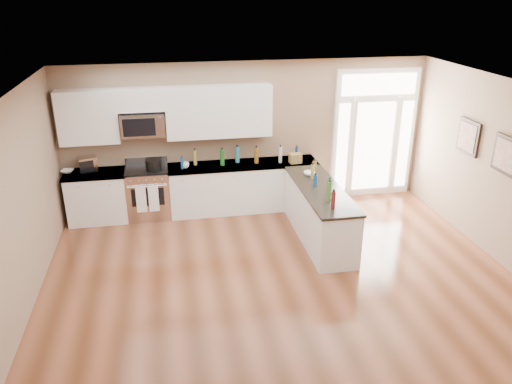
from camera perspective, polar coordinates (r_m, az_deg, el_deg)
ground at (r=6.73m, az=5.09°, el=-14.73°), size 8.00×8.00×0.00m
room_shell at (r=5.86m, az=5.66°, el=-1.33°), size 8.00×8.00×8.00m
back_cabinet_left at (r=9.64m, az=-17.60°, el=-0.66°), size 1.10×0.66×0.94m
back_cabinet_right at (r=9.64m, az=-1.46°, el=0.47°), size 2.85×0.66×0.94m
peninsula_cabinet at (r=8.59m, az=7.24°, el=-2.66°), size 0.69×2.32×0.94m
upper_cabinet_left at (r=9.32m, az=-18.65°, el=8.11°), size 1.04×0.33×0.95m
upper_cabinet_right at (r=9.27m, az=-4.26°, el=9.16°), size 1.94×0.33×0.95m
upper_cabinet_short at (r=9.17m, az=-13.04°, el=10.26°), size 0.82×0.33×0.40m
microwave at (r=9.24m, az=-12.81°, el=7.55°), size 0.78×0.41×0.42m
entry_door at (r=10.34m, az=13.32°, el=6.47°), size 1.70×0.10×2.60m
wall_art_near at (r=9.19m, az=23.10°, el=5.82°), size 0.05×0.58×0.58m
wall_art_far at (r=8.41m, az=26.67°, el=3.77°), size 0.05×0.58×0.58m
kitchen_range at (r=9.54m, az=-12.20°, el=-0.06°), size 0.78×0.69×1.08m
stockpot at (r=9.26m, az=-11.63°, el=3.15°), size 0.36×0.36×0.22m
toaster_oven at (r=9.53m, az=-18.69°, el=3.05°), size 0.37×0.33×0.27m
cardboard_box at (r=9.50m, az=4.52°, el=3.87°), size 0.24×0.18×0.18m
bowl_left at (r=9.61m, az=-20.75°, el=2.24°), size 0.25×0.25×0.05m
bowl_peninsula at (r=8.91m, az=6.11°, el=2.12°), size 0.23×0.23×0.06m
cup_counter at (r=9.31m, az=-8.06°, el=3.06°), size 0.17×0.17×0.11m
counter_bottles at (r=8.94m, az=1.59°, el=3.02°), size 2.40×2.46×0.31m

